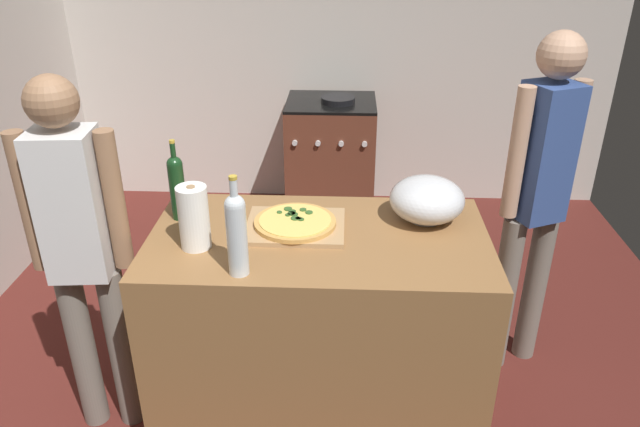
# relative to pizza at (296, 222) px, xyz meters

# --- Properties ---
(ground_plane) EXTENTS (4.37, 3.76, 0.02)m
(ground_plane) POSITION_rel_pizza_xyz_m (-0.00, 0.77, -0.98)
(ground_plane) COLOR #511E19
(kitchen_wall_rear) EXTENTS (4.37, 0.10, 2.60)m
(kitchen_wall_rear) POSITION_rel_pizza_xyz_m (-0.00, 2.40, 0.33)
(kitchen_wall_rear) COLOR beige
(kitchen_wall_rear) RESTS_ON ground_plane
(counter) EXTENTS (1.36, 0.75, 0.94)m
(counter) POSITION_rel_pizza_xyz_m (0.10, -0.06, -0.50)
(counter) COLOR olive
(counter) RESTS_ON ground_plane
(cutting_board) EXTENTS (0.40, 0.32, 0.02)m
(cutting_board) POSITION_rel_pizza_xyz_m (0.00, -0.00, -0.02)
(cutting_board) COLOR tan
(cutting_board) RESTS_ON counter
(pizza) EXTENTS (0.33, 0.33, 0.03)m
(pizza) POSITION_rel_pizza_xyz_m (0.00, 0.00, 0.00)
(pizza) COLOR tan
(pizza) RESTS_ON cutting_board
(mixing_bowl) EXTENTS (0.31, 0.31, 0.19)m
(mixing_bowl) POSITION_rel_pizza_xyz_m (0.54, 0.10, 0.06)
(mixing_bowl) COLOR #B2B2B7
(mixing_bowl) RESTS_ON counter
(paper_towel_roll) EXTENTS (0.12, 0.12, 0.25)m
(paper_towel_roll) POSITION_rel_pizza_xyz_m (-0.37, -0.16, 0.09)
(paper_towel_roll) COLOR white
(paper_towel_roll) RESTS_ON counter
(wine_bottle_amber) EXTENTS (0.07, 0.07, 0.38)m
(wine_bottle_amber) POSITION_rel_pizza_xyz_m (-0.17, -0.35, 0.14)
(wine_bottle_amber) COLOR silver
(wine_bottle_amber) RESTS_ON counter
(wine_bottle_clear) EXTENTS (0.06, 0.06, 0.35)m
(wine_bottle_clear) POSITION_rel_pizza_xyz_m (-0.50, 0.07, 0.12)
(wine_bottle_clear) COLOR #143819
(wine_bottle_clear) RESTS_ON counter
(stove) EXTENTS (0.63, 0.58, 0.94)m
(stove) POSITION_rel_pizza_xyz_m (0.08, 2.00, -0.51)
(stove) COLOR brown
(stove) RESTS_ON ground_plane
(person_in_stripes) EXTENTS (0.40, 0.22, 1.60)m
(person_in_stripes) POSITION_rel_pizza_xyz_m (-0.84, -0.14, -0.05)
(person_in_stripes) COLOR slate
(person_in_stripes) RESTS_ON ground_plane
(person_in_red) EXTENTS (0.34, 0.26, 1.67)m
(person_in_red) POSITION_rel_pizza_xyz_m (1.07, 0.37, -0.01)
(person_in_red) COLOR slate
(person_in_red) RESTS_ON ground_plane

